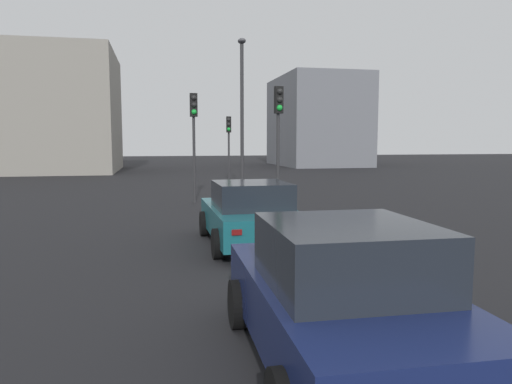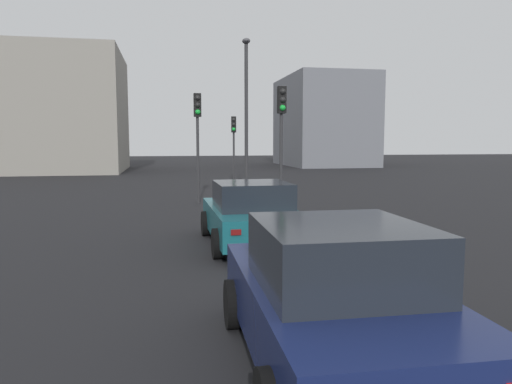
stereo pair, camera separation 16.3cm
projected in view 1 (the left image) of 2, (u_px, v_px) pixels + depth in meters
The scene contains 8 objects.
car_teal_lead at pixel (250, 214), 11.25m from camera, with size 4.08×2.13×1.50m.
car_navy_second at pixel (342, 298), 5.11m from camera, with size 4.07×2.12×1.61m.
traffic_light_near_left at pixel (194, 125), 18.62m from camera, with size 0.32×0.29×4.29m.
traffic_light_near_right at pixel (229, 135), 27.15m from camera, with size 0.33×0.30×3.84m.
traffic_light_far_left at pixel (279, 123), 16.15m from camera, with size 0.32×0.29×4.27m.
street_lamp_kerbside at pixel (242, 103), 21.81m from camera, with size 0.56×0.36×7.06m.
building_facade_left at pixel (317, 122), 48.57m from camera, with size 11.63×7.75×8.87m, color slate.
building_facade_center at pixel (55, 112), 38.57m from camera, with size 11.55×9.63×9.55m, color gray.
Camera 1 is at (-0.95, 2.08, 2.44)m, focal length 33.56 mm.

